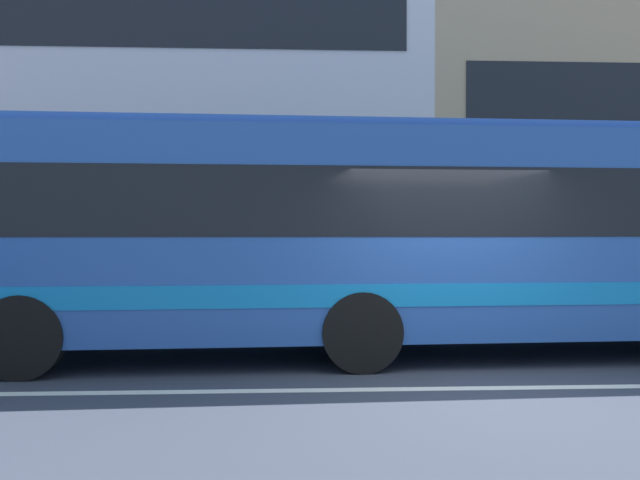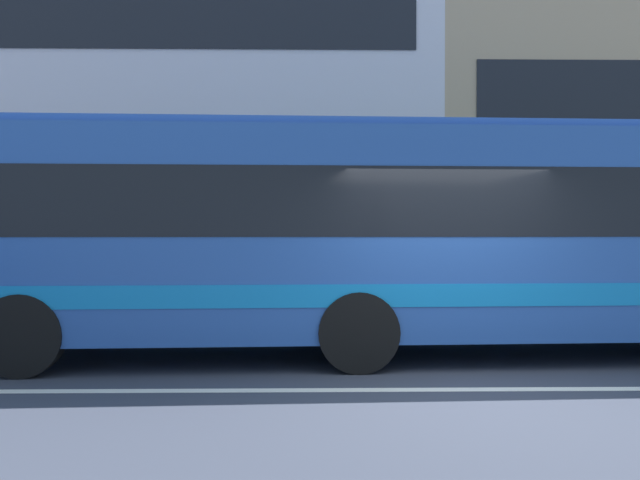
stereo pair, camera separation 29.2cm
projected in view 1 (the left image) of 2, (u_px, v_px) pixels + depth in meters
ground_plane at (470, 389)px, 7.07m from camera, size 160.00×160.00×0.00m
lane_centre_line at (470, 388)px, 7.07m from camera, size 60.00×0.16×0.01m
hedge_row_far at (354, 295)px, 12.36m from camera, size 22.14×1.10×0.99m
apartment_block_left at (113, 76)px, 20.60m from camera, size 19.00×8.53×13.48m
transit_bus at (399, 231)px, 9.06m from camera, size 11.60×3.02×3.17m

